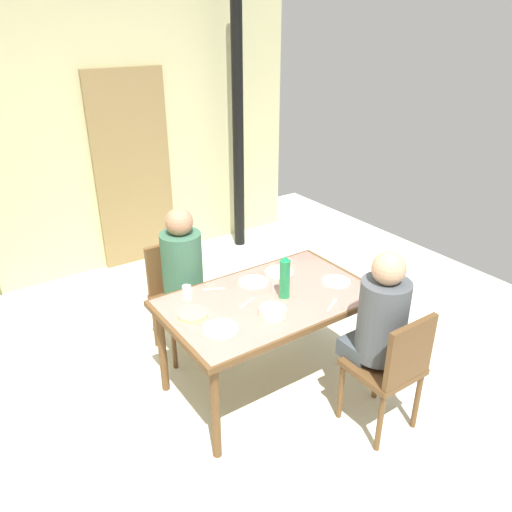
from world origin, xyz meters
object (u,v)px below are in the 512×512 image
object	(u,v)px
chair_far_diner	(177,291)
water_bottle_green_near	(285,278)
person_far_diner	(183,265)
person_near_diner	(381,317)
chair_near_diner	(392,367)
dining_table	(269,307)
serving_bowl_center	(273,312)

from	to	relation	value
chair_far_diner	water_bottle_green_near	world-z (taller)	water_bottle_green_near
chair_far_diner	person_far_diner	size ratio (longest dim) A/B	1.13
person_far_diner	person_near_diner	bearing A→B (deg)	117.25
chair_near_diner	dining_table	bearing A→B (deg)	114.94
dining_table	person_near_diner	xyz separation A→B (m)	(0.37, -0.65, 0.13)
chair_far_diner	water_bottle_green_near	size ratio (longest dim) A/B	2.84
person_far_diner	serving_bowl_center	distance (m)	0.87
water_bottle_green_near	person_far_diner	bearing A→B (deg)	119.49
chair_far_diner	water_bottle_green_near	distance (m)	1.00
dining_table	water_bottle_green_near	xyz separation A→B (m)	(0.09, -0.05, 0.22)
person_near_diner	serving_bowl_center	distance (m)	0.66
person_far_diner	water_bottle_green_near	xyz separation A→B (m)	(0.40, -0.70, 0.09)
chair_far_diner	person_far_diner	bearing A→B (deg)	90.00
water_bottle_green_near	dining_table	bearing A→B (deg)	151.28
chair_near_diner	chair_far_diner	xyz separation A→B (m)	(-0.67, 1.58, 0.00)
chair_far_diner	person_far_diner	world-z (taller)	person_far_diner
chair_near_diner	person_far_diner	bearing A→B (deg)	115.00
dining_table	water_bottle_green_near	size ratio (longest dim) A/B	4.64
person_near_diner	water_bottle_green_near	distance (m)	0.67
chair_near_diner	serving_bowl_center	world-z (taller)	chair_near_diner
person_far_diner	water_bottle_green_near	size ratio (longest dim) A/B	2.52
person_far_diner	dining_table	bearing A→B (deg)	115.06
dining_table	person_near_diner	bearing A→B (deg)	-60.65
chair_near_diner	person_far_diner	size ratio (longest dim) A/B	1.13
chair_far_diner	water_bottle_green_near	bearing A→B (deg)	115.34
person_near_diner	dining_table	bearing A→B (deg)	119.35
chair_near_diner	serving_bowl_center	distance (m)	0.80
person_far_diner	chair_near_diner	bearing A→B (deg)	115.00
dining_table	person_near_diner	distance (m)	0.76
person_far_diner	serving_bowl_center	size ratio (longest dim) A/B	4.53
person_near_diner	water_bottle_green_near	bearing A→B (deg)	114.51
chair_near_diner	chair_far_diner	bearing A→B (deg)	113.07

